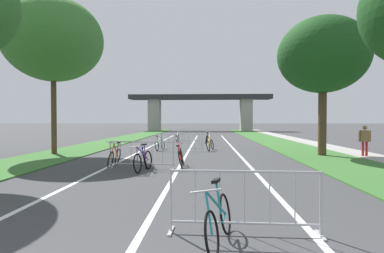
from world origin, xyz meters
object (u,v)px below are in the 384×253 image
(bicycle_teal_7, at_px, (219,220))
(bicycle_purple_3, at_px, (143,160))
(crowd_barrier_nearest, at_px, (244,202))
(bicycle_orange_1, at_px, (115,157))
(bicycle_red_0, at_px, (181,157))
(bicycle_yellow_6, at_px, (210,145))
(pedestrian_pushing_bike, at_px, (365,138))
(crowd_barrier_third, at_px, (181,142))
(crowd_barrier_second, at_px, (142,155))
(bicycle_green_4, at_px, (160,144))
(crowd_barrier_fourth, at_px, (184,136))
(tree_left_pine_near, at_px, (53,40))
(bicycle_white_8, at_px, (178,138))
(bicycle_black_5, at_px, (207,138))
(bicycle_blue_2, at_px, (144,158))
(tree_right_pine_far, at_px, (323,55))

(bicycle_teal_7, bearing_deg, bicycle_purple_3, -55.61)
(crowd_barrier_nearest, distance_m, bicycle_orange_1, 8.26)
(bicycle_teal_7, bearing_deg, bicycle_red_0, -67.43)
(bicycle_yellow_6, bearing_deg, pedestrian_pushing_bike, -8.14)
(crowd_barrier_third, bearing_deg, bicycle_orange_1, -109.18)
(crowd_barrier_second, height_order, bicycle_orange_1, crowd_barrier_second)
(crowd_barrier_third, distance_m, bicycle_green_4, 1.50)
(bicycle_orange_1, bearing_deg, crowd_barrier_third, -110.26)
(crowd_barrier_fourth, relative_size, pedestrian_pushing_bike, 1.58)
(crowd_barrier_second, height_order, bicycle_red_0, crowd_barrier_second)
(tree_left_pine_near, bearing_deg, pedestrian_pushing_bike, -2.08)
(bicycle_white_8, bearing_deg, bicycle_purple_3, -86.46)
(crowd_barrier_fourth, distance_m, bicycle_black_5, 1.89)
(bicycle_black_5, bearing_deg, bicycle_teal_7, -85.70)
(crowd_barrier_second, bearing_deg, crowd_barrier_third, 81.52)
(crowd_barrier_nearest, distance_m, bicycle_red_0, 7.36)
(tree_left_pine_near, relative_size, crowd_barrier_nearest, 3.34)
(crowd_barrier_nearest, relative_size, bicycle_teal_7, 1.53)
(bicycle_orange_1, relative_size, bicycle_teal_7, 1.04)
(crowd_barrier_second, distance_m, bicycle_orange_1, 1.26)
(bicycle_teal_7, bearing_deg, bicycle_yellow_6, -76.47)
(bicycle_red_0, distance_m, bicycle_green_4, 6.91)
(tree_left_pine_near, distance_m, pedestrian_pushing_bike, 16.84)
(bicycle_blue_2, distance_m, pedestrian_pushing_bike, 10.91)
(bicycle_black_5, distance_m, bicycle_yellow_6, 5.77)
(tree_left_pine_near, distance_m, crowd_barrier_nearest, 15.33)
(crowd_barrier_third, bearing_deg, crowd_barrier_fourth, 92.87)
(bicycle_teal_7, bearing_deg, tree_right_pine_far, -102.70)
(bicycle_red_0, height_order, bicycle_black_5, bicycle_red_0)
(crowd_barrier_third, height_order, bicycle_white_8, crowd_barrier_third)
(bicycle_orange_1, bearing_deg, tree_right_pine_far, -158.15)
(bicycle_red_0, relative_size, bicycle_teal_7, 1.03)
(crowd_barrier_second, bearing_deg, bicycle_blue_2, 87.49)
(bicycle_white_8, bearing_deg, bicycle_orange_1, -92.23)
(crowd_barrier_third, height_order, bicycle_orange_1, crowd_barrier_third)
(bicycle_purple_3, relative_size, bicycle_teal_7, 1.05)
(bicycle_white_8, relative_size, pedestrian_pushing_bike, 1.02)
(crowd_barrier_nearest, xyz_separation_m, bicycle_blue_2, (-3.08, 7.05, -0.17))
(bicycle_purple_3, distance_m, bicycle_yellow_6, 8.03)
(bicycle_orange_1, relative_size, bicycle_green_4, 1.00)
(bicycle_red_0, distance_m, bicycle_yellow_6, 6.66)
(bicycle_orange_1, height_order, bicycle_blue_2, bicycle_orange_1)
(tree_left_pine_near, xyz_separation_m, bicycle_white_8, (5.81, 9.07, -5.77))
(bicycle_teal_7, height_order, bicycle_white_8, bicycle_teal_7)
(crowd_barrier_second, relative_size, bicycle_teal_7, 1.52)
(bicycle_orange_1, height_order, bicycle_black_5, bicycle_orange_1)
(bicycle_red_0, bearing_deg, tree_left_pine_near, 149.12)
(bicycle_green_4, xyz_separation_m, bicycle_black_5, (2.89, 5.66, 0.03))
(tree_left_pine_near, relative_size, bicycle_blue_2, 5.27)
(crowd_barrier_second, height_order, bicycle_blue_2, crowd_barrier_second)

